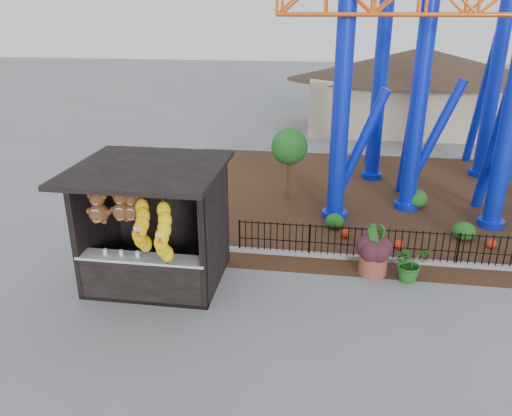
# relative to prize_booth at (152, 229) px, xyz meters

# --- Properties ---
(ground) EXTENTS (120.00, 120.00, 0.00)m
(ground) POSITION_rel_prize_booth_xyz_m (2.99, -0.91, -1.53)
(ground) COLOR slate
(ground) RESTS_ON ground
(mulch_bed) EXTENTS (18.00, 12.00, 0.02)m
(mulch_bed) POSITION_rel_prize_booth_xyz_m (6.99, 7.09, -1.52)
(mulch_bed) COLOR #331E11
(mulch_bed) RESTS_ON ground
(curb) EXTENTS (18.00, 0.18, 0.12)m
(curb) POSITION_rel_prize_booth_xyz_m (6.99, 2.09, -1.47)
(curb) COLOR gray
(curb) RESTS_ON ground
(prize_booth) EXTENTS (3.50, 3.40, 3.12)m
(prize_booth) POSITION_rel_prize_booth_xyz_m (0.00, 0.00, 0.00)
(prize_booth) COLOR black
(prize_booth) RESTS_ON ground
(picket_fence) EXTENTS (12.20, 0.06, 1.00)m
(picket_fence) POSITION_rel_prize_booth_xyz_m (7.89, 2.09, -1.03)
(picket_fence) COLOR black
(picket_fence) RESTS_ON ground
(roller_coaster) EXTENTS (11.00, 6.37, 10.82)m
(roller_coaster) POSITION_rel_prize_booth_xyz_m (8.11, 7.32, 4.91)
(roller_coaster) COLOR #0C23D5
(roller_coaster) RESTS_ON ground
(terracotta_planter) EXTENTS (0.78, 0.78, 0.65)m
(terracotta_planter) POSITION_rel_prize_booth_xyz_m (5.51, 1.37, -1.21)
(terracotta_planter) COLOR brown
(terracotta_planter) RESTS_ON ground
(planter_foliage) EXTENTS (0.70, 0.70, 0.64)m
(planter_foliage) POSITION_rel_prize_booth_xyz_m (5.51, 1.37, -0.56)
(planter_foliage) COLOR #33141C
(planter_foliage) RESTS_ON terracotta_planter
(potted_plant) EXTENTS (1.13, 1.06, 1.00)m
(potted_plant) POSITION_rel_prize_booth_xyz_m (6.42, 1.17, -1.03)
(potted_plant) COLOR #1B5619
(potted_plant) RESTS_ON ground
(landscaping) EXTENTS (8.26, 4.06, 0.67)m
(landscaping) POSITION_rel_prize_booth_xyz_m (8.28, 4.99, -1.24)
(landscaping) COLOR #1B5218
(landscaping) RESTS_ON mulch_bed
(pavilion) EXTENTS (15.00, 15.00, 4.80)m
(pavilion) POSITION_rel_prize_booth_xyz_m (8.99, 19.09, 1.54)
(pavilion) COLOR #BFAD8C
(pavilion) RESTS_ON ground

